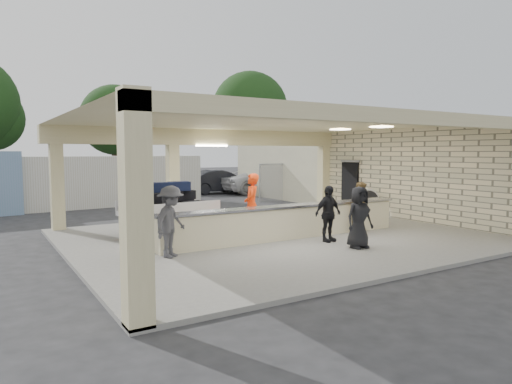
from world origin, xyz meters
TOP-DOWN VIEW (x-y plane):
  - ground at (0.00, 0.00)m, footprint 120.00×120.00m
  - pavilion at (0.21, 0.66)m, footprint 12.01×10.00m
  - baggage_counter at (0.00, -0.50)m, footprint 8.20×0.58m
  - luggage_cart at (-2.80, 2.06)m, footprint 2.84×1.86m
  - drum_fan at (5.24, 1.53)m, footprint 1.05×0.59m
  - baggage_handler at (-0.67, 0.45)m, footprint 0.69×0.78m
  - passenger_a at (2.47, -1.00)m, footprint 0.85×0.69m
  - passenger_b at (0.68, -1.50)m, footprint 0.96×0.42m
  - passenger_c at (-3.81, -1.00)m, footprint 1.13×0.99m
  - passenger_d at (0.81, -2.59)m, footprint 0.81×0.37m
  - car_white_a at (8.07, 13.76)m, footprint 5.64×3.00m
  - car_white_b at (12.49, 12.98)m, footprint 5.23×2.56m
  - car_dark at (5.59, 14.72)m, footprint 4.52×1.69m
  - container_white at (-3.16, 11.70)m, footprint 11.40×3.20m
  - fence at (11.00, 9.00)m, footprint 12.06×0.06m
  - tree_mid at (2.32, 26.16)m, footprint 6.00×5.60m
  - tree_right at (14.32, 25.16)m, footprint 7.20×7.00m
  - adjacent_building at (9.50, 10.00)m, footprint 6.00×8.00m

SIDE VIEW (x-z plane):
  - ground at x=0.00m, z-range 0.00..0.00m
  - baggage_counter at x=0.00m, z-range 0.10..1.08m
  - drum_fan at x=5.24m, z-range 0.14..1.24m
  - car_dark at x=5.59m, z-range 0.00..1.49m
  - car_white_a at x=8.07m, z-range 0.00..1.56m
  - car_white_b at x=12.49m, z-range 0.00..1.58m
  - passenger_b at x=0.68m, z-range 0.10..1.70m
  - passenger_a at x=2.47m, z-range 0.10..1.71m
  - passenger_d at x=0.81m, z-range 0.10..1.73m
  - luggage_cart at x=-2.80m, z-range 0.16..1.76m
  - passenger_c at x=-3.81m, z-range 0.10..1.83m
  - baggage_handler at x=-0.67m, z-range 0.10..1.99m
  - fence at x=11.00m, z-range 0.04..2.07m
  - container_white at x=-3.16m, z-range 0.00..2.44m
  - pavilion at x=0.21m, z-range -0.43..3.12m
  - adjacent_building at x=9.50m, z-range 0.00..3.20m
  - tree_mid at x=2.32m, z-range 0.96..8.96m
  - tree_right at x=14.32m, z-range 1.21..11.21m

